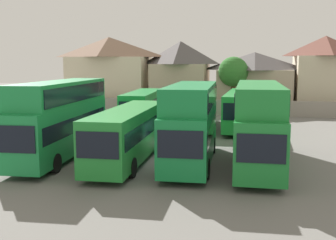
{
  "coord_description": "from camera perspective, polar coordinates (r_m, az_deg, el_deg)",
  "views": [
    {
      "loc": [
        5.54,
        -24.52,
        6.14
      ],
      "look_at": [
        0.0,
        3.0,
        2.21
      ],
      "focal_mm": 44.0,
      "sensor_mm": 36.0,
      "label": 1
    }
  ],
  "objects": [
    {
      "name": "ground",
      "position": [
        43.31,
        3.92,
        -0.2
      ],
      "size": [
        140.0,
        140.0,
        0.0
      ],
      "primitive_type": "plane",
      "color": "slate"
    },
    {
      "name": "depot_boundary_wall",
      "position": [
        48.95,
        4.82,
        1.79
      ],
      "size": [
        56.0,
        0.5,
        1.8
      ],
      "primitive_type": "cube",
      "color": "gray",
      "rests_on": "ground"
    },
    {
      "name": "bus_1",
      "position": [
        27.37,
        -14.62,
        0.68
      ],
      "size": [
        3.15,
        11.79,
        4.95
      ],
      "rotation": [
        0.0,
        0.0,
        -1.51
      ],
      "color": "#19813E",
      "rests_on": "ground"
    },
    {
      "name": "bus_2",
      "position": [
        25.66,
        -5.42,
        -1.6
      ],
      "size": [
        2.78,
        11.72,
        3.3
      ],
      "rotation": [
        0.0,
        0.0,
        -1.54
      ],
      "color": "#208230",
      "rests_on": "ground"
    },
    {
      "name": "bus_3",
      "position": [
        24.86,
        3.27,
        0.05
      ],
      "size": [
        2.95,
        10.48,
        4.83
      ],
      "rotation": [
        0.0,
        0.0,
        -1.53
      ],
      "color": "#147B3A",
      "rests_on": "ground"
    },
    {
      "name": "bus_4",
      "position": [
        25.1,
        12.41,
        0.04
      ],
      "size": [
        2.71,
        11.75,
        4.89
      ],
      "rotation": [
        0.0,
        0.0,
        -1.56
      ],
      "color": "#1B7C30",
      "rests_on": "ground"
    },
    {
      "name": "bus_5",
      "position": [
        39.97,
        -3.49,
        1.89
      ],
      "size": [
        3.11,
        10.73,
        3.35
      ],
      "rotation": [
        0.0,
        0.0,
        -1.5
      ],
      "color": "#157F32",
      "rests_on": "ground"
    },
    {
      "name": "bus_6",
      "position": [
        39.09,
        4.47,
        1.81
      ],
      "size": [
        3.01,
        10.27,
        3.44
      ],
      "rotation": [
        0.0,
        0.0,
        -1.52
      ],
      "color": "#167F35",
      "rests_on": "ground"
    },
    {
      "name": "bus_7",
      "position": [
        38.84,
        10.07,
        1.66
      ],
      "size": [
        2.88,
        11.77,
        3.43
      ],
      "rotation": [
        0.0,
        0.0,
        -1.6
      ],
      "color": "#238738",
      "rests_on": "ground"
    },
    {
      "name": "house_terrace_left",
      "position": [
        56.65,
        -8.11,
        6.59
      ],
      "size": [
        11.0,
        6.46,
        9.53
      ],
      "color": "beige",
      "rests_on": "ground"
    },
    {
      "name": "house_terrace_centre",
      "position": [
        55.06,
        1.74,
        6.32
      ],
      "size": [
        7.36,
        7.62,
        8.93
      ],
      "color": "tan",
      "rests_on": "ground"
    },
    {
      "name": "house_terrace_right",
      "position": [
        54.5,
        11.86,
        5.34
      ],
      "size": [
        9.69,
        7.49,
        7.46
      ],
      "color": "tan",
      "rests_on": "ground"
    },
    {
      "name": "house_terrace_far_right",
      "position": [
        55.69,
        20.85,
        6.09
      ],
      "size": [
        7.5,
        7.83,
        9.45
      ],
      "color": "beige",
      "rests_on": "ground"
    },
    {
      "name": "tree_left_of_lot",
      "position": [
        50.91,
        9.04,
        6.56
      ],
      "size": [
        3.64,
        3.64,
        6.86
      ],
      "color": "brown",
      "rests_on": "ground"
    }
  ]
}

